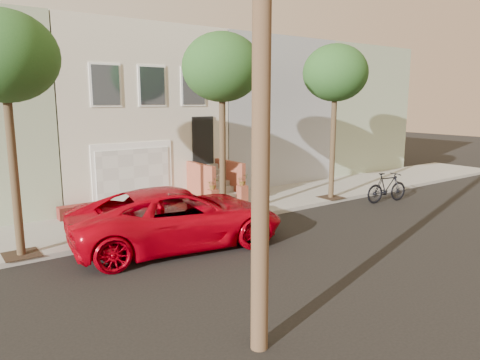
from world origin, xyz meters
TOP-DOWN VIEW (x-y plane):
  - ground at (0.00, 0.00)m, footprint 90.00×90.00m
  - sidewalk at (0.00, 5.35)m, footprint 40.00×3.70m
  - house_row at (0.00, 11.19)m, footprint 33.10×11.70m
  - tree_left at (-5.50, 3.90)m, footprint 2.70×2.57m
  - tree_mid at (1.00, 3.90)m, footprint 2.70×2.57m
  - tree_right at (6.50, 3.90)m, footprint 2.70×2.57m
  - pickup_truck at (-1.50, 2.49)m, footprint 6.57×3.78m
  - motorcycle at (8.24, 2.40)m, footprint 2.16×0.93m

SIDE VIEW (x-z plane):
  - ground at x=0.00m, z-range 0.00..0.00m
  - sidewalk at x=0.00m, z-range 0.00..0.15m
  - motorcycle at x=8.24m, z-range 0.00..1.26m
  - pickup_truck at x=-1.50m, z-range 0.00..1.73m
  - house_row at x=0.00m, z-range 0.14..7.14m
  - tree_left at x=-5.50m, z-range 2.11..8.41m
  - tree_mid at x=1.00m, z-range 2.11..8.41m
  - tree_right at x=6.50m, z-range 2.11..8.41m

